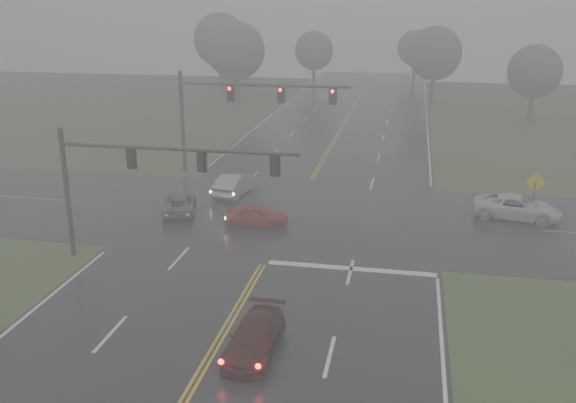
% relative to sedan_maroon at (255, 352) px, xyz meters
% --- Properties ---
extents(main_road, '(18.00, 160.00, 0.02)m').
position_rel_sedan_maroon_xyz_m(main_road, '(-1.62, 14.19, 0.00)').
color(main_road, black).
rests_on(main_road, ground).
extents(cross_street, '(120.00, 14.00, 0.02)m').
position_rel_sedan_maroon_xyz_m(cross_street, '(-1.62, 16.19, 0.00)').
color(cross_street, black).
rests_on(cross_street, ground).
extents(stop_bar, '(8.50, 0.50, 0.01)m').
position_rel_sedan_maroon_xyz_m(stop_bar, '(2.88, 8.59, 0.00)').
color(stop_bar, silver).
rests_on(stop_bar, ground).
extents(sedan_maroon, '(1.87, 4.40, 1.27)m').
position_rel_sedan_maroon_xyz_m(sedan_maroon, '(0.00, 0.00, 0.00)').
color(sedan_maroon, '#370B0A').
rests_on(sedan_maroon, ground).
extents(sedan_red, '(3.91, 1.89, 1.29)m').
position_rel_sedan_maroon_xyz_m(sedan_red, '(-3.29, 13.95, 0.00)').
color(sedan_red, '#9B180E').
rests_on(sedan_red, ground).
extents(sedan_silver, '(2.17, 4.72, 1.50)m').
position_rel_sedan_maroon_xyz_m(sedan_silver, '(-6.25, 19.69, 0.00)').
color(sedan_silver, '#989B9F').
rests_on(sedan_silver, ground).
extents(car_grey, '(3.03, 4.59, 1.17)m').
position_rel_sedan_maroon_xyz_m(car_grey, '(-8.66, 15.30, 0.00)').
color(car_grey, '#4E5154').
rests_on(car_grey, ground).
extents(pickup_white, '(5.53, 3.24, 1.44)m').
position_rel_sedan_maroon_xyz_m(pickup_white, '(12.17, 18.19, 0.00)').
color(pickup_white, silver).
rests_on(pickup_white, ground).
extents(signal_gantry_near, '(12.32, 0.30, 6.83)m').
position_rel_sedan_maroon_xyz_m(signal_gantry_near, '(-8.03, 7.68, 4.80)').
color(signal_gantry_near, black).
rests_on(signal_gantry_near, ground).
extents(signal_gantry_far, '(12.99, 0.39, 7.76)m').
position_rel_sedan_maroon_xyz_m(signal_gantry_far, '(-7.86, 25.08, 5.42)').
color(signal_gantry_far, black).
rests_on(signal_gantry_far, ground).
extents(sign_diamond_east, '(1.20, 0.32, 2.95)m').
position_rel_sedan_maroon_xyz_m(sign_diamond_east, '(13.08, 18.44, 1.99)').
color(sign_diamond_east, black).
rests_on(sign_diamond_east, ground).
extents(tree_nw_a, '(6.97, 6.97, 10.24)m').
position_rel_sedan_maroon_xyz_m(tree_nw_a, '(-15.82, 55.25, 6.74)').
color(tree_nw_a, '#392E25').
rests_on(tree_nw_a, ground).
extents(tree_ne_a, '(6.56, 6.56, 9.64)m').
position_rel_sedan_maroon_xyz_m(tree_ne_a, '(7.79, 60.84, 6.34)').
color(tree_ne_a, '#392E25').
rests_on(tree_ne_a, ground).
extents(tree_n_mid, '(5.61, 5.61, 8.24)m').
position_rel_sedan_maroon_xyz_m(tree_n_mid, '(-9.00, 73.07, 5.42)').
color(tree_n_mid, '#392E25').
rests_on(tree_n_mid, ground).
extents(tree_e_near, '(5.62, 5.62, 8.26)m').
position_rel_sedan_maroon_xyz_m(tree_e_near, '(17.96, 51.18, 5.43)').
color(tree_e_near, '#392E25').
rests_on(tree_e_near, ground).
extents(tree_nw_b, '(7.40, 7.40, 10.87)m').
position_rel_sedan_maroon_xyz_m(tree_nw_b, '(-21.41, 67.33, 7.16)').
color(tree_nw_b, '#392E25').
rests_on(tree_nw_b, ground).
extents(tree_n_far, '(5.50, 5.50, 8.08)m').
position_rel_sedan_maroon_xyz_m(tree_n_far, '(5.43, 81.98, 5.31)').
color(tree_n_far, '#392E25').
rests_on(tree_n_far, ground).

